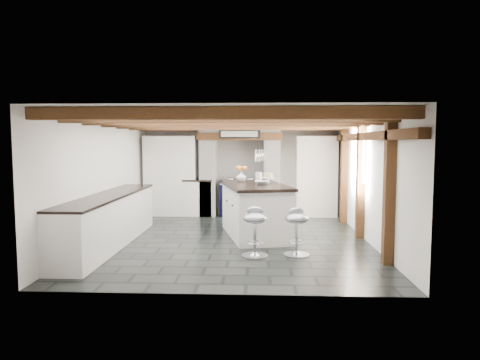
{
  "coord_description": "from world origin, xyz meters",
  "views": [
    {
      "loc": [
        0.47,
        -8.03,
        1.84
      ],
      "look_at": [
        0.1,
        0.4,
        1.1
      ],
      "focal_mm": 32.0,
      "sensor_mm": 36.0,
      "label": 1
    }
  ],
  "objects_px": {
    "kitchen_island": "(255,209)",
    "bar_stool_near": "(297,226)",
    "bar_stool_far": "(255,226)",
    "range_cooker": "(240,197)"
  },
  "relations": [
    {
      "from": "kitchen_island",
      "to": "bar_stool_near",
      "type": "distance_m",
      "value": 1.63
    },
    {
      "from": "range_cooker",
      "to": "bar_stool_near",
      "type": "xyz_separation_m",
      "value": [
        1.09,
        -3.83,
        0.02
      ]
    },
    {
      "from": "range_cooker",
      "to": "bar_stool_near",
      "type": "relative_size",
      "value": 1.27
    },
    {
      "from": "kitchen_island",
      "to": "bar_stool_far",
      "type": "xyz_separation_m",
      "value": [
        0.02,
        -1.57,
        -0.03
      ]
    },
    {
      "from": "kitchen_island",
      "to": "bar_stool_near",
      "type": "xyz_separation_m",
      "value": [
        0.69,
        -1.47,
        -0.04
      ]
    },
    {
      "from": "range_cooker",
      "to": "kitchen_island",
      "type": "bearing_deg",
      "value": -80.44
    },
    {
      "from": "bar_stool_near",
      "to": "range_cooker",
      "type": "bearing_deg",
      "value": 88.08
    },
    {
      "from": "range_cooker",
      "to": "kitchen_island",
      "type": "distance_m",
      "value": 2.39
    },
    {
      "from": "bar_stool_far",
      "to": "bar_stool_near",
      "type": "bearing_deg",
      "value": 12.36
    },
    {
      "from": "bar_stool_near",
      "to": "kitchen_island",
      "type": "bearing_deg",
      "value": 97.34
    }
  ]
}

